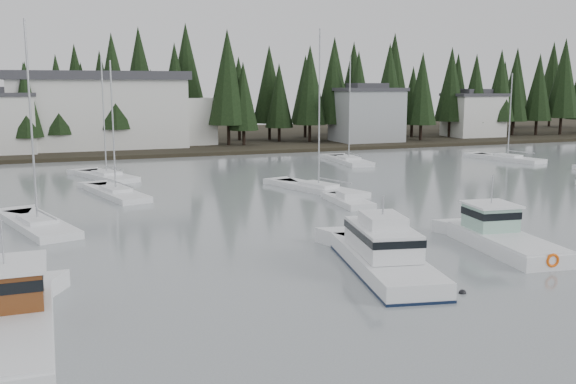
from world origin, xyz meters
name	(u,v)px	position (x,y,z in m)	size (l,w,h in m)	color
far_shore_land	(124,141)	(0.00, 97.00, 0.00)	(240.00, 54.00, 1.00)	black
conifer_treeline	(133,147)	(0.00, 86.00, 0.00)	(200.00, 22.00, 20.00)	black
house_east_a	(367,114)	(36.00, 78.00, 4.90)	(10.60, 8.48, 9.25)	#999EA0
house_east_b	(473,114)	(58.00, 80.00, 4.40)	(9.54, 7.42, 8.25)	silver
harbor_inn	(113,111)	(-2.96, 82.34, 5.78)	(29.50, 11.50, 10.90)	silver
lobster_boat_brown	(2,327)	(-14.07, 11.04, 0.58)	(5.25, 10.25, 5.07)	white
cabin_cruiser_center	(384,258)	(4.03, 14.24, 0.68)	(5.25, 11.00, 4.54)	white
lobster_boat_teal	(501,239)	(12.73, 15.74, 0.58)	(4.06, 9.00, 4.84)	white
sailboat_0	(107,178)	(-6.63, 53.44, 0.07)	(5.98, 9.57, 12.90)	white
sailboat_2	(349,162)	(22.70, 56.93, 0.07)	(3.70, 9.99, 13.54)	white
sailboat_3	(507,160)	(42.75, 51.99, 0.06)	(4.96, 9.97, 11.51)	white
sailboat_5	(38,227)	(-13.04, 31.35, 0.08)	(5.58, 10.44, 14.36)	white
sailboat_6	(319,190)	(10.73, 38.49, 0.08)	(5.70, 11.12, 14.99)	white
sailboat_8	(116,195)	(-6.78, 42.59, 0.06)	(5.03, 10.53, 12.16)	white
runabout_1	(348,202)	(10.54, 31.88, 0.13)	(2.50, 6.20, 1.42)	white
mooring_buoy_dark	(462,293)	(5.68, 9.67, 0.00)	(0.36, 0.36, 0.36)	black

